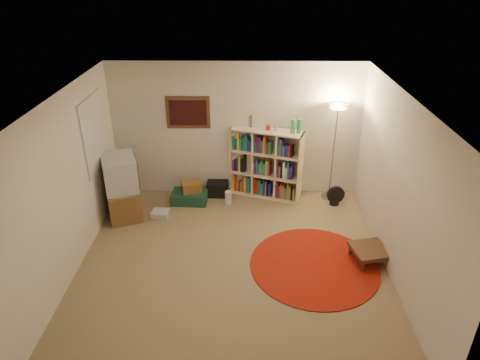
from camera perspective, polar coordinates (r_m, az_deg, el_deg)
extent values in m
cube|color=#887250|center=(6.45, -1.00, -11.26)|extent=(4.50, 4.50, 0.02)
cube|color=white|center=(5.26, -1.22, 10.70)|extent=(4.50, 4.50, 0.02)
cube|color=beige|center=(7.81, -0.54, 6.59)|extent=(4.50, 0.02, 2.50)
cube|color=beige|center=(3.93, -2.26, -17.48)|extent=(4.50, 0.02, 2.50)
cube|color=beige|center=(6.25, -22.28, -1.14)|extent=(0.02, 4.50, 2.50)
cube|color=beige|center=(6.11, 20.61, -1.49)|extent=(0.02, 4.50, 2.50)
cube|color=#472A19|center=(7.73, -6.94, 8.93)|extent=(0.78, 0.04, 0.58)
cube|color=#440E0D|center=(7.71, -6.96, 8.88)|extent=(0.66, 0.01, 0.46)
cube|color=white|center=(7.22, -18.86, 5.87)|extent=(0.03, 1.00, 1.20)
cube|color=beige|center=(7.98, 12.94, 5.96)|extent=(0.08, 0.01, 0.12)
cube|color=#FFDDAA|center=(8.22, 3.37, -1.84)|extent=(1.37, 0.79, 0.03)
cube|color=#FFDDAA|center=(7.68, 3.63, 6.60)|extent=(1.37, 0.79, 0.03)
cube|color=#FFDDAA|center=(8.11, -0.88, 2.90)|extent=(0.15, 0.37, 1.32)
cube|color=#FFDDAA|center=(7.79, 8.04, 1.53)|extent=(0.15, 0.37, 1.32)
cube|color=#FFDDAA|center=(8.08, 3.86, 2.74)|extent=(1.25, 0.45, 1.32)
cube|color=#FFDDAA|center=(7.99, 1.98, 2.46)|extent=(0.14, 0.35, 1.26)
cube|color=#FFDDAA|center=(7.87, 5.02, 2.00)|extent=(0.14, 0.35, 1.26)
cube|color=#FFDDAA|center=(8.02, 3.45, 0.81)|extent=(1.31, 0.75, 0.03)
cube|color=#FFDDAA|center=(7.84, 3.54, 3.69)|extent=(1.31, 0.75, 0.03)
cube|color=yellow|center=(8.28, -0.72, -0.29)|extent=(0.09, 0.16, 0.29)
cube|color=red|center=(8.26, -0.45, -0.18)|extent=(0.08, 0.15, 0.34)
cube|color=orange|center=(8.27, -0.18, -0.55)|extent=(0.09, 0.16, 0.23)
cube|color=#551A68|center=(8.26, 0.08, -0.60)|extent=(0.08, 0.15, 0.23)
cube|color=orange|center=(8.25, 0.32, -0.69)|extent=(0.08, 0.15, 0.21)
cube|color=red|center=(8.23, 0.55, -0.52)|extent=(0.08, 0.15, 0.28)
cube|color=yellow|center=(8.20, 0.79, -0.41)|extent=(0.08, 0.15, 0.33)
cube|color=teal|center=(8.19, 1.07, -0.43)|extent=(0.09, 0.16, 0.34)
cube|color=teal|center=(8.18, 1.35, -0.57)|extent=(0.09, 0.16, 0.31)
cube|color=#551A68|center=(8.11, -0.73, 2.15)|extent=(0.09, 0.16, 0.21)
cube|color=black|center=(8.09, -0.45, 2.17)|extent=(0.08, 0.15, 0.23)
cube|color=#1A299D|center=(8.07, -0.19, 2.26)|extent=(0.08, 0.15, 0.27)
cube|color=yellow|center=(8.05, 0.07, 2.36)|extent=(0.08, 0.15, 0.32)
cube|color=black|center=(8.05, 0.36, 2.08)|extent=(0.09, 0.16, 0.24)
cube|color=black|center=(8.02, 0.67, 2.30)|extent=(0.09, 0.16, 0.33)
cube|color=#1A833D|center=(7.93, -0.75, 5.10)|extent=(0.09, 0.16, 0.26)
cube|color=#1A299D|center=(7.92, -0.42, 4.90)|extent=(0.09, 0.16, 0.22)
cube|color=yellow|center=(7.89, -0.11, 5.22)|extent=(0.09, 0.16, 0.33)
cube|color=#1A833D|center=(7.89, 0.20, 4.92)|extent=(0.09, 0.16, 0.25)
cube|color=#1A299D|center=(7.86, 0.47, 5.05)|extent=(0.07, 0.15, 0.30)
cube|color=#1A833D|center=(7.86, 0.67, 4.93)|extent=(0.07, 0.15, 0.27)
cube|color=#1A833D|center=(7.84, 0.94, 5.05)|extent=(0.09, 0.16, 0.32)
cube|color=#1A299D|center=(7.84, 1.20, 4.82)|extent=(0.07, 0.15, 0.26)
cube|color=#1A299D|center=(7.84, 1.45, 4.65)|extent=(0.09, 0.16, 0.22)
cube|color=red|center=(8.15, 2.16, -0.66)|extent=(0.09, 0.15, 0.32)
cube|color=red|center=(8.14, 2.44, -0.79)|extent=(0.08, 0.15, 0.30)
cube|color=#1A833D|center=(8.13, 2.74, -0.82)|extent=(0.09, 0.16, 0.30)
cube|color=teal|center=(8.14, 3.02, -1.10)|extent=(0.08, 0.15, 0.23)
cube|color=#1A299D|center=(8.11, 3.33, -0.91)|extent=(0.09, 0.16, 0.30)
cube|color=#907B4E|center=(8.11, 3.57, -1.06)|extent=(0.07, 0.15, 0.27)
cube|color=black|center=(8.09, 3.79, -1.00)|extent=(0.08, 0.15, 0.30)
cube|color=#1A299D|center=(8.09, 4.07, -1.19)|extent=(0.09, 0.16, 0.26)
cube|color=#551A68|center=(7.98, 2.17, 1.74)|extent=(0.07, 0.15, 0.23)
cube|color=teal|center=(7.96, 2.40, 1.87)|extent=(0.08, 0.15, 0.28)
cube|color=#1A833D|center=(7.96, 2.64, 1.62)|extent=(0.08, 0.15, 0.21)
cube|color=#907B4E|center=(7.95, 2.87, 1.71)|extent=(0.08, 0.15, 0.25)
cube|color=teal|center=(7.93, 3.08, 1.76)|extent=(0.07, 0.15, 0.28)
cube|color=teal|center=(7.93, 3.35, 1.55)|extent=(0.09, 0.16, 0.22)
cube|color=yellow|center=(7.91, 3.63, 1.74)|extent=(0.07, 0.15, 0.30)
cube|color=orange|center=(7.90, 3.85, 1.69)|extent=(0.08, 0.15, 0.29)
cube|color=#551A68|center=(7.91, 4.07, 1.49)|extent=(0.07, 0.15, 0.24)
cube|color=teal|center=(7.80, 2.22, 4.56)|extent=(0.07, 0.15, 0.23)
cube|color=#551A68|center=(7.78, 2.48, 4.82)|extent=(0.09, 0.16, 0.31)
cube|color=#551A68|center=(7.77, 2.80, 4.72)|extent=(0.09, 0.16, 0.30)
cube|color=#1A833D|center=(7.77, 3.10, 4.50)|extent=(0.08, 0.15, 0.25)
cube|color=yellow|center=(7.74, 3.35, 4.71)|extent=(0.07, 0.15, 0.32)
cube|color=red|center=(7.74, 3.57, 4.56)|extent=(0.08, 0.15, 0.28)
cube|color=#551A68|center=(7.74, 3.82, 4.34)|extent=(0.08, 0.15, 0.23)
cube|color=#1A833D|center=(7.73, 4.11, 4.35)|extent=(0.09, 0.16, 0.25)
cube|color=#551A68|center=(8.04, 5.13, -1.16)|extent=(0.08, 0.15, 0.32)
cube|color=red|center=(8.05, 5.37, -1.43)|extent=(0.08, 0.15, 0.25)
cube|color=#907B4E|center=(8.04, 5.60, -1.36)|extent=(0.07, 0.15, 0.28)
cube|color=orange|center=(8.04, 5.85, -1.49)|extent=(0.09, 0.16, 0.26)
cube|color=teal|center=(8.03, 6.16, -1.65)|extent=(0.09, 0.16, 0.22)
cube|color=orange|center=(8.00, 6.47, -1.41)|extent=(0.08, 0.15, 0.31)
cube|color=#907B4E|center=(8.01, 6.73, -1.61)|extent=(0.08, 0.15, 0.26)
cube|color=black|center=(8.02, 6.99, -1.83)|extent=(0.08, 0.15, 0.21)
cube|color=#907B4E|center=(8.00, 7.25, -1.76)|extent=(0.08, 0.15, 0.24)
cube|color=#551A68|center=(7.87, 5.22, 1.23)|extent=(0.08, 0.15, 0.22)
cube|color=#907B4E|center=(7.87, 5.43, 1.21)|extent=(0.07, 0.15, 0.22)
cube|color=black|center=(7.84, 5.67, 1.44)|extent=(0.08, 0.15, 0.30)
cube|color=white|center=(7.83, 5.95, 1.47)|extent=(0.08, 0.15, 0.32)
cube|color=white|center=(7.84, 6.22, 1.07)|extent=(0.09, 0.16, 0.22)
cube|color=teal|center=(7.81, 6.51, 1.43)|extent=(0.08, 0.15, 0.34)
cube|color=#551A68|center=(7.82, 6.74, 1.08)|extent=(0.08, 0.15, 0.24)
cube|color=#1A299D|center=(7.81, 7.00, 1.16)|extent=(0.08, 0.15, 0.28)
cube|color=teal|center=(7.67, 5.43, 4.45)|extent=(0.09, 0.16, 0.33)
cube|color=#551A68|center=(7.67, 5.72, 4.31)|extent=(0.07, 0.15, 0.30)
cube|color=teal|center=(7.68, 5.92, 3.97)|extent=(0.07, 0.15, 0.21)
cube|color=#1A299D|center=(7.67, 6.13, 4.00)|extent=(0.08, 0.15, 0.23)
cube|color=#1A299D|center=(7.66, 6.36, 3.94)|extent=(0.07, 0.15, 0.22)
cube|color=red|center=(7.66, 6.66, 3.91)|extent=(0.09, 0.16, 0.22)
cube|color=black|center=(7.65, 6.98, 3.85)|extent=(0.08, 0.15, 0.22)
cube|color=#472A19|center=(7.76, 1.01, 7.87)|extent=(0.16, 0.07, 0.23)
cube|color=gray|center=(7.74, 0.97, 7.84)|extent=(0.12, 0.05, 0.18)
cylinder|color=#AA210F|center=(7.65, 3.78, 6.98)|extent=(0.10, 0.10, 0.08)
cylinder|color=#B4B6B9|center=(7.61, 4.87, 6.90)|extent=(0.08, 0.08, 0.10)
cylinder|color=#43AF62|center=(7.48, 7.06, 7.07)|extent=(0.10, 0.10, 0.26)
cylinder|color=#43AF62|center=(7.52, 7.88, 7.14)|extent=(0.10, 0.10, 0.26)
cylinder|color=#B4B6B9|center=(8.29, 11.72, -2.14)|extent=(0.37, 0.37, 0.03)
cylinder|color=#B4B6B9|center=(7.91, 12.30, 3.32)|extent=(0.03, 0.03, 1.70)
cone|color=#B4B6B9|center=(7.60, 12.96, 9.38)|extent=(0.45, 0.45, 0.14)
cylinder|color=#FFD88C|center=(7.60, 12.97, 9.42)|extent=(0.36, 0.36, 0.02)
cylinder|color=black|center=(8.08, 12.44, -3.06)|extent=(0.20, 0.20, 0.03)
cylinder|color=black|center=(8.04, 12.49, -2.57)|extent=(0.04, 0.04, 0.13)
cylinder|color=black|center=(7.97, 12.62, -1.92)|extent=(0.33, 0.11, 0.32)
cube|color=brown|center=(7.72, -15.22, -2.80)|extent=(0.77, 0.90, 0.53)
cube|color=silver|center=(7.46, -15.74, 0.90)|extent=(0.72, 0.78, 0.58)
cube|color=black|center=(7.48, -13.69, 1.22)|extent=(0.21, 0.52, 0.49)
cube|color=black|center=(7.48, -13.65, 1.23)|extent=(0.19, 0.46, 0.42)
cube|color=silver|center=(7.65, -10.52, -4.41)|extent=(0.33, 0.28, 0.10)
cube|color=#163C2C|center=(7.97, -6.75, -2.26)|extent=(0.66, 0.44, 0.21)
cube|color=brown|center=(7.90, -6.49, -0.85)|extent=(0.41, 0.34, 0.20)
cube|color=black|center=(8.16, -3.06, -1.13)|extent=(0.40, 0.34, 0.27)
cylinder|color=silver|center=(7.83, -1.55, -2.43)|extent=(0.15, 0.15, 0.26)
cylinder|color=maroon|center=(6.51, 9.85, -11.12)|extent=(1.90, 1.90, 0.02)
cube|color=#472A19|center=(6.67, 16.92, -8.94)|extent=(0.60, 0.60, 0.06)
cube|color=#472A19|center=(6.51, 16.00, -11.01)|extent=(0.05, 0.05, 0.18)
cube|color=#472A19|center=(6.69, 19.12, -10.39)|extent=(0.05, 0.05, 0.18)
cube|color=#472A19|center=(6.79, 14.51, -9.01)|extent=(0.05, 0.05, 0.18)
cube|color=#472A19|center=(6.96, 17.53, -8.47)|extent=(0.05, 0.05, 0.18)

